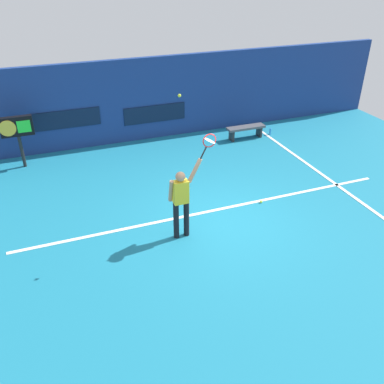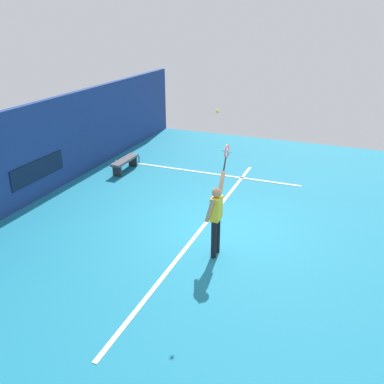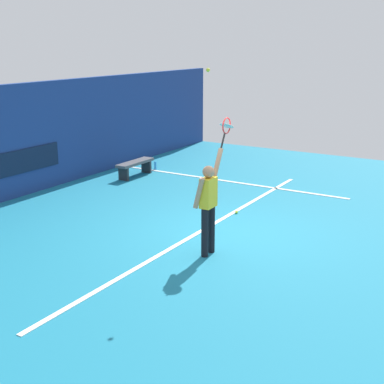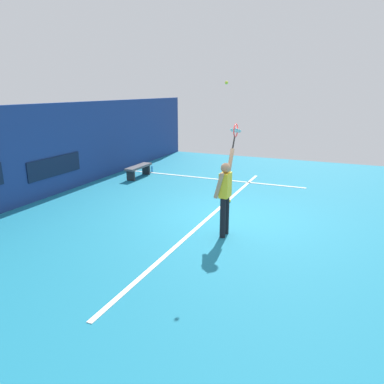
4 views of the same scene
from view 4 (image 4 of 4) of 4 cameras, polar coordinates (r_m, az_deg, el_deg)
ground_plane at (r=9.47m, az=5.87°, el=-4.13°), size 18.00×18.00×0.00m
back_wall at (r=12.15m, az=-21.41°, el=6.20°), size 18.00×0.20×2.83m
sponsor_banner_center at (r=12.15m, az=-20.76°, el=3.80°), size 2.20×0.03×0.60m
court_baseline at (r=9.62m, az=3.04°, el=-3.71°), size 10.00×0.10×0.01m
court_sideline at (r=13.59m, az=2.79°, el=2.14°), size 0.10×7.00×0.01m
tennis_player at (r=8.06m, az=5.23°, el=-0.15°), size 0.75×0.31×1.95m
tennis_racket at (r=8.42m, az=6.87°, el=9.39°), size 0.43×0.27×0.62m
tennis_ball at (r=7.78m, az=5.46°, el=16.79°), size 0.07×0.07×0.07m
court_bench at (r=13.86m, az=-8.42°, el=3.67°), size 1.40×0.36×0.45m
water_bottle at (r=14.76m, az=-6.32°, el=3.62°), size 0.07×0.07×0.24m
spare_ball at (r=10.80m, az=5.96°, el=-1.41°), size 0.07×0.07×0.07m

